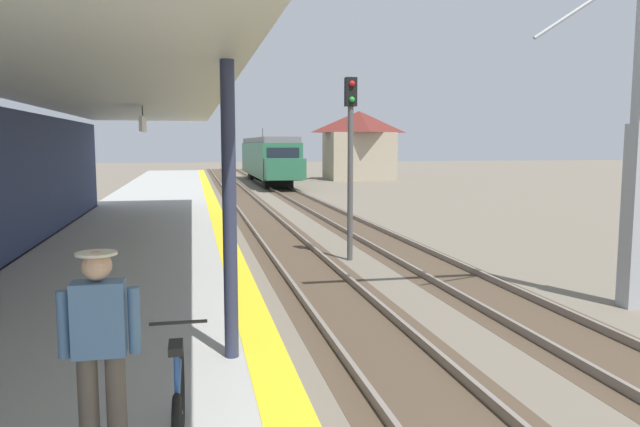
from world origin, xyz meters
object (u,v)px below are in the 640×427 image
catenary_pylon_far_side (627,131)px  commuter_person (100,347)px  approaching_train (268,158)px  rail_signal_post (350,149)px  distant_trackside_house (359,144)px  bicycle_beside_commuter (179,409)px

catenary_pylon_far_side → commuter_person: bearing=-146.8°
approaching_train → rail_signal_post: rail_signal_post is taller
rail_signal_post → distant_trackside_house: bearing=74.1°
bicycle_beside_commuter → catenary_pylon_far_side: catenary_pylon_far_side is taller
approaching_train → distant_trackside_house: bearing=23.0°
commuter_person → rail_signal_post: 13.21m
bicycle_beside_commuter → distant_trackside_house: 53.04m
rail_signal_post → distant_trackside_house: (10.99, 38.59, 0.14)m
catenary_pylon_far_side → approaching_train: bearing=93.0°
commuter_person → distant_trackside_house: 53.22m
rail_signal_post → catenary_pylon_far_side: size_ratio=0.69×
commuter_person → rail_signal_post: size_ratio=0.32×
rail_signal_post → commuter_person: bearing=-112.9°
bicycle_beside_commuter → distant_trackside_house: bearing=72.9°
bicycle_beside_commuter → rail_signal_post: 13.05m
rail_signal_post → distant_trackside_house: size_ratio=0.79×
approaching_train → catenary_pylon_far_side: (2.13, -40.85, 1.43)m
approaching_train → commuter_person: bearing=-98.6°
approaching_train → distant_trackside_house: 9.90m
commuter_person → bicycle_beside_commuter: 0.78m
distant_trackside_house → rail_signal_post: bearing=-105.9°
rail_signal_post → catenary_pylon_far_side: bearing=-56.3°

